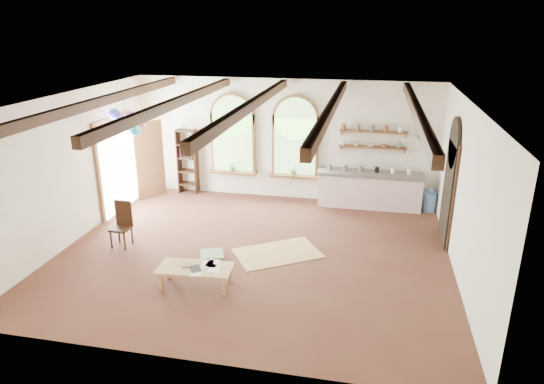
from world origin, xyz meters
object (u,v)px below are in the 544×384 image
(balloon_cluster, at_px, (127,122))
(kitchen_counter, at_px, (369,189))
(side_chair, at_px, (122,233))
(coffee_table, at_px, (195,269))

(balloon_cluster, bearing_deg, kitchen_counter, 16.67)
(kitchen_counter, relative_size, side_chair, 2.73)
(kitchen_counter, relative_size, balloon_cluster, 2.31)
(side_chair, distance_m, balloon_cluster, 2.74)
(side_chair, bearing_deg, balloon_cluster, 107.67)
(coffee_table, xyz_separation_m, side_chair, (-2.14, 1.29, -0.06))
(side_chair, bearing_deg, coffee_table, -31.03)
(kitchen_counter, height_order, balloon_cluster, balloon_cluster)
(coffee_table, height_order, balloon_cluster, balloon_cluster)
(kitchen_counter, bearing_deg, coffee_table, -122.54)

